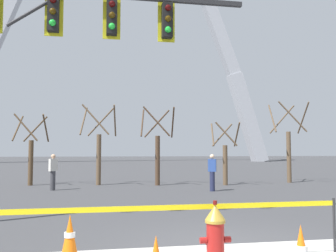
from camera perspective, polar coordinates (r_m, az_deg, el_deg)
name	(u,v)px	position (r m, az deg, el deg)	size (l,w,h in m)	color
ground_plane	(227,249)	(6.94, 9.08, -18.14)	(240.00, 240.00, 0.00)	#3D3D3F
fire_hydrant	(215,237)	(5.72, 7.23, -16.45)	(0.46, 0.48, 0.99)	#5E0F0D
caution_tape_barrier	(175,222)	(5.82, 1.03, -14.42)	(5.40, 0.09, 0.94)	#232326
traffic_cone_mid_sidewalk	(70,238)	(6.25, -14.81, -16.29)	(0.36, 0.36, 0.73)	black
traffic_signal_gantry	(35,39)	(9.67, -19.74, 12.48)	(7.82, 0.44, 6.00)	#232326
monument_arch	(116,39)	(62.19, -7.90, 13.10)	(50.72, 2.20, 45.00)	#B2B5BC
tree_far_left	(31,154)	(20.16, -20.25, -4.01)	(1.66, 1.67, 3.58)	brown
tree_left_mid	(99,150)	(19.46, -10.56, -3.56)	(1.88, 1.89, 4.06)	brown
tree_center_left	(157,151)	(18.98, -1.62, -3.79)	(1.82, 1.83, 3.94)	#473323
tree_center_right	(225,157)	(19.33, 8.72, -4.74)	(1.49, 1.50, 3.19)	brown
tree_right_mid	(288,147)	(21.68, 17.96, -3.06)	(2.03, 2.04, 4.40)	brown
pedestrian_walking_left	(53,172)	(17.33, -17.19, -6.69)	(0.39, 0.36, 1.59)	#38383D
pedestrian_standing_center	(212,172)	(16.33, 6.78, -7.02)	(0.39, 0.32, 1.59)	#232847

